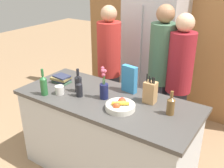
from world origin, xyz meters
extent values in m
cube|color=silver|center=(0.00, 0.00, 0.44)|extent=(1.79, 0.77, 0.87)
cube|color=#474442|center=(0.00, 0.00, 0.89)|extent=(1.87, 0.81, 0.04)
cube|color=#9E6B3D|center=(0.00, 1.78, 1.30)|extent=(3.07, 0.12, 2.60)
cube|color=#B7B7BC|center=(-0.16, 1.42, 1.02)|extent=(0.76, 0.60, 2.04)
cylinder|color=#B7B7BC|center=(-0.22, 1.10, 1.12)|extent=(0.02, 0.02, 1.12)
cylinder|color=silver|center=(0.23, -0.11, 0.94)|extent=(0.28, 0.28, 0.05)
torus|color=silver|center=(0.23, -0.11, 0.96)|extent=(0.28, 0.28, 0.02)
sphere|color=red|center=(0.21, -0.05, 0.97)|extent=(0.08, 0.08, 0.08)
sphere|color=#C64C23|center=(0.22, -0.16, 0.97)|extent=(0.07, 0.07, 0.07)
sphere|color=#C64C23|center=(0.23, -0.07, 0.97)|extent=(0.08, 0.08, 0.08)
cylinder|color=yellow|center=(0.24, -0.12, 0.98)|extent=(0.16, 0.11, 0.03)
cube|color=tan|center=(0.40, 0.17, 1.02)|extent=(0.11, 0.10, 0.21)
cylinder|color=black|center=(0.36, 0.16, 1.16)|extent=(0.01, 0.01, 0.09)
cylinder|color=black|center=(0.38, 0.17, 1.15)|extent=(0.01, 0.01, 0.07)
cylinder|color=black|center=(0.40, 0.15, 1.15)|extent=(0.01, 0.01, 0.06)
cylinder|color=black|center=(0.42, 0.16, 1.15)|extent=(0.01, 0.01, 0.07)
cylinder|color=black|center=(0.44, 0.15, 1.15)|extent=(0.01, 0.01, 0.07)
cylinder|color=#191E4C|center=(-0.02, -0.01, 0.99)|extent=(0.09, 0.09, 0.15)
cylinder|color=#477538|center=(-0.01, -0.01, 1.14)|extent=(0.01, 0.02, 0.14)
sphere|color=#C64C66|center=(-0.01, -0.01, 1.21)|extent=(0.04, 0.04, 0.04)
cylinder|color=#477538|center=(-0.02, 0.00, 1.13)|extent=(0.02, 0.01, 0.13)
sphere|color=#C64C66|center=(-0.02, 0.01, 1.20)|extent=(0.03, 0.03, 0.03)
cylinder|color=#477538|center=(-0.03, 0.00, 1.13)|extent=(0.02, 0.02, 0.13)
sphere|color=#C64C66|center=(-0.03, 0.00, 1.20)|extent=(0.02, 0.02, 0.02)
cylinder|color=#477538|center=(-0.03, -0.01, 1.15)|extent=(0.01, 0.03, 0.16)
sphere|color=#C64C66|center=(-0.04, -0.01, 1.23)|extent=(0.04, 0.04, 0.04)
cylinder|color=#477538|center=(-0.02, -0.02, 1.14)|extent=(0.02, 0.01, 0.14)
sphere|color=#C64C66|center=(-0.02, -0.02, 1.21)|extent=(0.04, 0.04, 0.04)
cylinder|color=#477538|center=(-0.02, -0.02, 1.12)|extent=(0.02, 0.01, 0.11)
sphere|color=#C64C66|center=(-0.02, -0.02, 1.18)|extent=(0.04, 0.04, 0.04)
cube|color=teal|center=(0.11, 0.26, 1.06)|extent=(0.17, 0.08, 0.28)
cylinder|color=silver|center=(-0.46, -0.18, 0.96)|extent=(0.09, 0.09, 0.09)
torus|color=silver|center=(-0.49, -0.15, 0.96)|extent=(0.05, 0.05, 0.06)
cube|color=#3D6047|center=(-0.65, 0.04, 0.92)|extent=(0.20, 0.12, 0.02)
cube|color=#2D334C|center=(-0.65, 0.05, 0.94)|extent=(0.17, 0.15, 0.02)
cube|color=#99844C|center=(-0.66, 0.04, 0.97)|extent=(0.21, 0.17, 0.03)
cube|color=#2D334C|center=(-0.65, 0.05, 0.99)|extent=(0.18, 0.15, 0.02)
cylinder|color=black|center=(-0.25, -0.11, 0.98)|extent=(0.07, 0.07, 0.13)
cone|color=black|center=(-0.25, -0.11, 1.06)|extent=(0.07, 0.07, 0.03)
cylinder|color=black|center=(-0.25, -0.11, 1.10)|extent=(0.03, 0.03, 0.06)
cylinder|color=black|center=(-0.33, -0.03, 0.99)|extent=(0.07, 0.07, 0.16)
cone|color=black|center=(-0.33, -0.03, 1.09)|extent=(0.07, 0.07, 0.03)
cylinder|color=black|center=(-0.33, -0.03, 1.14)|extent=(0.03, 0.03, 0.07)
cylinder|color=#286633|center=(-0.58, -0.29, 1.00)|extent=(0.07, 0.07, 0.17)
cone|color=#286633|center=(-0.58, -0.29, 1.11)|extent=(0.07, 0.07, 0.03)
cylinder|color=#286633|center=(-0.58, -0.29, 1.16)|extent=(0.03, 0.03, 0.07)
cylinder|color=brown|center=(0.65, 0.06, 0.99)|extent=(0.07, 0.07, 0.14)
cone|color=brown|center=(0.65, 0.06, 1.07)|extent=(0.07, 0.07, 0.03)
cylinder|color=brown|center=(0.65, 0.06, 1.11)|extent=(0.03, 0.03, 0.06)
cube|color=#383842|center=(-0.46, 0.73, 0.41)|extent=(0.27, 0.21, 0.82)
cylinder|color=red|center=(-0.46, 0.73, 1.17)|extent=(0.30, 0.30, 0.69)
sphere|color=tan|center=(-0.46, 0.73, 1.61)|extent=(0.20, 0.20, 0.20)
cube|color=#383842|center=(0.22, 0.82, 0.42)|extent=(0.28, 0.23, 0.85)
cylinder|color=#42664C|center=(0.22, 0.82, 1.20)|extent=(0.30, 0.30, 0.71)
sphere|color=#996B4C|center=(0.22, 0.82, 1.66)|extent=(0.20, 0.20, 0.20)
cube|color=#383842|center=(0.46, 0.78, 0.41)|extent=(0.26, 0.21, 0.82)
cylinder|color=maroon|center=(0.46, 0.78, 1.16)|extent=(0.29, 0.29, 0.68)
sphere|color=#DBAD89|center=(0.46, 0.78, 1.59)|extent=(0.20, 0.20, 0.20)
camera|label=1|loc=(1.35, -1.91, 2.12)|focal=42.00mm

